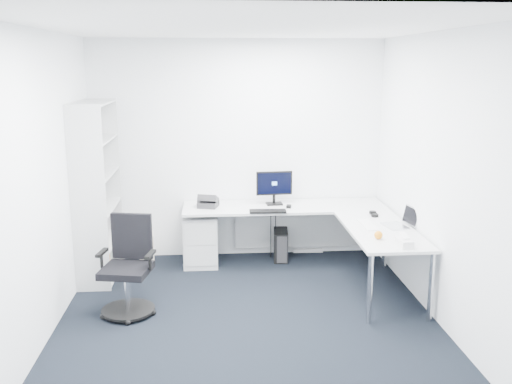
{
  "coord_description": "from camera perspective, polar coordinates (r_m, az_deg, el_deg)",
  "views": [
    {
      "loc": [
        -0.3,
        -4.92,
        2.41
      ],
      "look_at": [
        0.15,
        1.05,
        1.05
      ],
      "focal_mm": 40.0,
      "sensor_mm": 36.0,
      "label": 1
    }
  ],
  "objects": [
    {
      "name": "black_keyboard",
      "position": [
        6.63,
        1.19,
        -1.93
      ],
      "size": [
        0.43,
        0.17,
        0.02
      ],
      "primitive_type": "cube",
      "rotation": [
        0.0,
        0.0,
        -0.04
      ],
      "color": "black",
      "rests_on": "l_desk"
    },
    {
      "name": "tissue_box",
      "position": [
        5.58,
        14.59,
        -4.93
      ],
      "size": [
        0.12,
        0.22,
        0.07
      ],
      "primitive_type": "cube",
      "rotation": [
        0.0,
        0.0,
        0.06
      ],
      "color": "silver",
      "rests_on": "l_desk"
    },
    {
      "name": "laptop",
      "position": [
        6.19,
        13.78,
        -2.46
      ],
      "size": [
        0.35,
        0.34,
        0.21
      ],
      "primitive_type": null,
      "rotation": [
        0.0,
        0.0,
        0.18
      ],
      "color": "silver",
      "rests_on": "l_desk"
    },
    {
      "name": "wall_right",
      "position": [
        5.46,
        18.42,
        0.93
      ],
      "size": [
        0.02,
        4.2,
        2.7
      ],
      "primitive_type": "cube",
      "color": "white",
      "rests_on": "ground"
    },
    {
      "name": "white_keyboard",
      "position": [
        6.2,
        11.12,
        -3.25
      ],
      "size": [
        0.14,
        0.43,
        0.01
      ],
      "primitive_type": "cube",
      "rotation": [
        0.0,
        0.0,
        0.03
      ],
      "color": "silver",
      "rests_on": "l_desk"
    },
    {
      "name": "desk_phone",
      "position": [
        6.87,
        -4.81,
        -0.87
      ],
      "size": [
        0.27,
        0.27,
        0.16
      ],
      "primitive_type": null,
      "rotation": [
        0.0,
        0.0,
        -0.26
      ],
      "color": "#29292B",
      "rests_on": "l_desk"
    },
    {
      "name": "beige_pc_tower",
      "position": [
        7.22,
        -10.92,
        -5.37
      ],
      "size": [
        0.23,
        0.42,
        0.38
      ],
      "primitive_type": "cube",
      "rotation": [
        0.0,
        0.0,
        0.13
      ],
      "color": "beige",
      "rests_on": "ground"
    },
    {
      "name": "power_strip",
      "position": [
        7.5,
        5.21,
        -5.83
      ],
      "size": [
        0.38,
        0.08,
        0.04
      ],
      "primitive_type": "cube",
      "rotation": [
        0.0,
        0.0,
        -0.03
      ],
      "color": "silver",
      "rests_on": "ground"
    },
    {
      "name": "mouse",
      "position": [
        6.84,
        3.3,
        -1.45
      ],
      "size": [
        0.07,
        0.1,
        0.03
      ],
      "primitive_type": "cube",
      "rotation": [
        0.0,
        0.0,
        -0.23
      ],
      "color": "black",
      "rests_on": "l_desk"
    },
    {
      "name": "monitor",
      "position": [
        6.94,
        1.84,
        0.45
      ],
      "size": [
        0.45,
        0.17,
        0.42
      ],
      "primitive_type": null,
      "rotation": [
        0.0,
        0.0,
        0.08
      ],
      "color": "black",
      "rests_on": "l_desk"
    },
    {
      "name": "bookshelf",
      "position": [
        6.66,
        -15.68,
        0.1
      ],
      "size": [
        0.39,
        1.0,
        2.0
      ],
      "primitive_type": null,
      "color": "#BCBEBF",
      "rests_on": "ground"
    },
    {
      "name": "wall_front",
      "position": [
        3.03,
        1.69,
        -7.69
      ],
      "size": [
        3.6,
        0.02,
        2.7
      ],
      "primitive_type": "cube",
      "color": "white",
      "rests_on": "ground"
    },
    {
      "name": "ground",
      "position": [
        5.49,
        -0.75,
        -13.25
      ],
      "size": [
        4.2,
        4.2,
        0.0
      ],
      "primitive_type": "plane",
      "color": "black"
    },
    {
      "name": "drawer_pedestal",
      "position": [
        7.0,
        -5.55,
        -4.72
      ],
      "size": [
        0.41,
        0.51,
        0.62
      ],
      "primitive_type": "cube",
      "color": "silver",
      "rests_on": "ground"
    },
    {
      "name": "wall_left",
      "position": [
        5.25,
        -20.79,
        0.3
      ],
      "size": [
        0.02,
        4.2,
        2.7
      ],
      "primitive_type": "cube",
      "color": "white",
      "rests_on": "ground"
    },
    {
      "name": "task_chair",
      "position": [
        5.68,
        -12.87,
        -7.37
      ],
      "size": [
        0.63,
        0.63,
        0.97
      ],
      "primitive_type": null,
      "rotation": [
        0.0,
        0.0,
        -0.19
      ],
      "color": "black",
      "rests_on": "ground"
    },
    {
      "name": "l_desk",
      "position": [
        6.7,
        3.2,
        -5.06
      ],
      "size": [
        2.45,
        1.37,
        0.72
      ],
      "primitive_type": null,
      "color": "silver",
      "rests_on": "ground"
    },
    {
      "name": "ceiling",
      "position": [
        4.94,
        -0.85,
        16.15
      ],
      "size": [
        4.2,
        4.2,
        0.0
      ],
      "primitive_type": "plane",
      "color": "white"
    },
    {
      "name": "headphones",
      "position": [
        6.62,
        11.7,
        -2.07
      ],
      "size": [
        0.14,
        0.2,
        0.05
      ],
      "primitive_type": null,
      "rotation": [
        0.0,
        0.0,
        -0.1
      ],
      "color": "black",
      "rests_on": "l_desk"
    },
    {
      "name": "black_pc_tower",
      "position": [
        7.16,
        2.48,
        -5.3
      ],
      "size": [
        0.2,
        0.4,
        0.37
      ],
      "primitive_type": "cube",
      "rotation": [
        0.0,
        0.0,
        -0.1
      ],
      "color": "black",
      "rests_on": "ground"
    },
    {
      "name": "wall_back",
      "position": [
        7.11,
        -1.85,
        4.21
      ],
      "size": [
        3.6,
        0.02,
        2.7
      ],
      "primitive_type": "cube",
      "color": "white",
      "rests_on": "ground"
    },
    {
      "name": "orange_fruit",
      "position": [
        5.74,
        12.14,
        -4.23
      ],
      "size": [
        0.08,
        0.08,
        0.08
      ],
      "primitive_type": "sphere",
      "color": "orange",
      "rests_on": "l_desk"
    }
  ]
}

